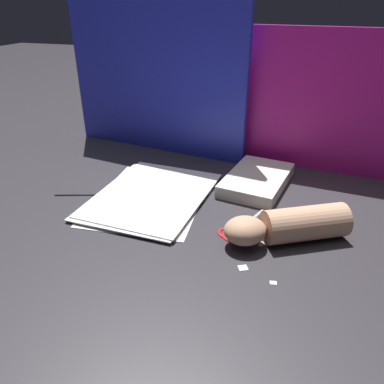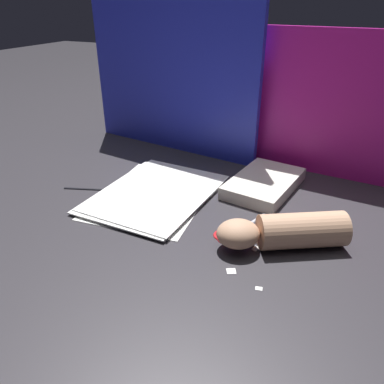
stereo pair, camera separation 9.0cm
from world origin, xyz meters
TOP-DOWN VIEW (x-y plane):
  - ground_plane at (0.00, 0.00)m, footprint 6.00×6.00m
  - backdrop_panel_left at (-0.21, 0.34)m, footprint 0.63×0.11m
  - backdrop_panel_center at (0.17, 0.34)m, footprint 0.87×0.10m
  - paper_stack at (-0.08, -0.00)m, footprint 0.30×0.38m
  - book_closed at (0.17, 0.16)m, footprint 0.19×0.27m
  - scissors at (0.17, -0.09)m, footprint 0.15×0.17m
  - hand_forearm at (0.28, -0.09)m, footprint 0.28×0.20m
  - paper_scrap_near at (0.23, -0.13)m, footprint 0.01×0.02m
  - paper_scrap_mid at (0.27, -0.24)m, footprint 0.02×0.01m
  - paper_scrap_far at (0.20, -0.22)m, footprint 0.02×0.02m
  - pen at (-0.27, -0.05)m, footprint 0.14×0.05m

SIDE VIEW (x-z plane):
  - ground_plane at x=0.00m, z-range 0.00..0.00m
  - paper_scrap_near at x=0.23m, z-range 0.00..0.00m
  - paper_scrap_mid at x=0.27m, z-range 0.00..0.00m
  - paper_scrap_far at x=0.20m, z-range 0.00..0.00m
  - pen at x=-0.27m, z-range 0.00..0.01m
  - scissors at x=0.17m, z-range 0.00..0.01m
  - paper_stack at x=-0.08m, z-range 0.00..0.01m
  - book_closed at x=0.17m, z-range 0.00..0.03m
  - hand_forearm at x=0.28m, z-range 0.00..0.08m
  - backdrop_panel_center at x=0.17m, z-range 0.00..0.41m
  - backdrop_panel_left at x=-0.21m, z-range 0.00..0.55m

